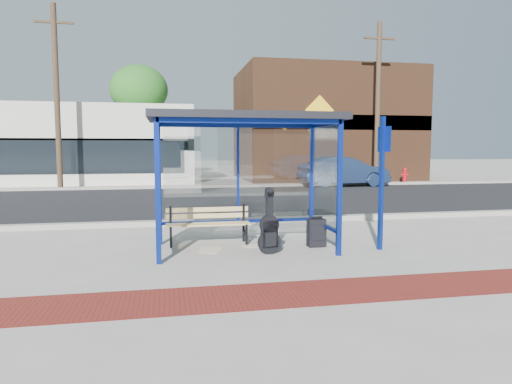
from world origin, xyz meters
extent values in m
plane|color=#B2ADA0|center=(0.00, 0.00, 0.00)|extent=(120.00, 120.00, 0.00)
cube|color=maroon|center=(0.00, -2.60, 0.01)|extent=(60.00, 1.00, 0.01)
cube|color=gray|center=(0.00, 2.90, 0.06)|extent=(60.00, 0.25, 0.12)
cube|color=black|center=(0.00, 8.00, 0.00)|extent=(60.00, 10.00, 0.00)
cube|color=gray|center=(0.00, 13.10, 0.06)|extent=(60.00, 0.25, 0.12)
cube|color=#B2ADA0|center=(0.00, 15.00, 0.00)|extent=(60.00, 4.00, 0.01)
cube|color=navy|center=(-1.50, -0.75, 1.15)|extent=(0.08, 0.08, 2.30)
cube|color=navy|center=(1.50, -0.75, 1.15)|extent=(0.08, 0.08, 2.30)
cube|color=navy|center=(-1.50, 0.75, 1.15)|extent=(0.08, 0.08, 2.30)
cube|color=navy|center=(1.50, 0.75, 1.15)|extent=(0.08, 0.08, 2.30)
cube|color=navy|center=(0.00, 0.75, 2.26)|extent=(3.00, 0.08, 0.08)
cube|color=navy|center=(0.00, -0.75, 2.26)|extent=(3.00, 0.08, 0.08)
cube|color=navy|center=(-1.50, 0.00, 2.26)|extent=(0.08, 1.50, 0.08)
cube|color=navy|center=(1.50, 0.00, 2.26)|extent=(0.08, 1.50, 0.08)
cube|color=navy|center=(0.00, 0.75, 0.40)|extent=(3.00, 0.08, 0.06)
cube|color=navy|center=(-1.50, 0.00, 0.40)|extent=(0.08, 1.50, 0.06)
cube|color=navy|center=(1.50, 0.00, 0.40)|extent=(0.08, 1.50, 0.06)
cube|color=navy|center=(0.00, 0.75, 1.35)|extent=(0.05, 0.05, 1.90)
cube|color=silver|center=(0.00, 0.75, 1.31)|extent=(2.84, 0.01, 1.82)
cube|color=silver|center=(-1.50, 0.00, 1.31)|extent=(0.02, 1.34, 1.82)
cube|color=silver|center=(1.50, 0.00, 1.31)|extent=(0.02, 1.34, 1.82)
cube|color=black|center=(0.00, 0.00, 2.36)|extent=(3.30, 1.80, 0.12)
cube|color=silver|center=(-9.00, 18.00, 2.00)|extent=(18.00, 6.00, 4.00)
cube|color=#59331E|center=(8.00, 18.50, 3.20)|extent=(10.00, 7.00, 6.40)
cube|color=black|center=(8.00, 15.05, 3.20)|extent=(10.00, 0.10, 0.80)
cube|color=yellow|center=(6.50, 14.95, 3.80)|extent=(1.56, 0.06, 1.56)
cylinder|color=#4C3826|center=(-3.00, 22.00, 2.50)|extent=(0.36, 0.36, 5.00)
ellipsoid|color=#1F631C|center=(-3.00, 22.00, 5.50)|extent=(3.60, 3.60, 3.06)
cylinder|color=#4C3826|center=(12.50, 22.00, 2.50)|extent=(0.36, 0.36, 5.00)
ellipsoid|color=#1F631C|center=(12.50, 22.00, 5.50)|extent=(3.60, 3.60, 3.06)
cylinder|color=#4C3826|center=(-6.00, 13.40, 4.00)|extent=(0.24, 0.24, 8.00)
cube|color=#4C3826|center=(-6.00, 13.40, 7.20)|extent=(1.60, 0.10, 0.10)
cylinder|color=#4C3826|center=(9.00, 13.40, 4.00)|extent=(0.24, 0.24, 8.00)
cube|color=#4C3826|center=(9.00, 13.40, 7.20)|extent=(1.60, 0.10, 0.10)
cube|color=black|center=(-1.30, 0.38, 0.20)|extent=(0.04, 0.04, 0.39)
cube|color=black|center=(-1.30, 0.72, 0.37)|extent=(0.04, 0.04, 0.75)
cube|color=black|center=(-1.30, 0.55, 0.20)|extent=(0.05, 0.36, 0.04)
cube|color=black|center=(0.10, 0.38, 0.20)|extent=(0.04, 0.04, 0.39)
cube|color=black|center=(0.10, 0.72, 0.37)|extent=(0.04, 0.04, 0.75)
cube|color=black|center=(0.10, 0.55, 0.20)|extent=(0.05, 0.36, 0.04)
cube|color=#DCBB7F|center=(-0.60, 0.41, 0.39)|extent=(1.58, 0.09, 0.03)
cube|color=#DCBB7F|center=(-0.60, 0.50, 0.39)|extent=(1.58, 0.09, 0.03)
cube|color=#DCBB7F|center=(-0.60, 0.60, 0.39)|extent=(1.58, 0.09, 0.03)
cube|color=#DCBB7F|center=(-0.60, 0.69, 0.39)|extent=(1.58, 0.09, 0.03)
cube|color=#DCBB7F|center=(-0.60, 0.73, 0.53)|extent=(1.58, 0.03, 0.09)
cube|color=#DCBB7F|center=(-0.60, 0.73, 0.65)|extent=(1.58, 0.03, 0.09)
cylinder|color=black|center=(0.37, -0.41, 0.20)|extent=(0.41, 0.19, 0.40)
cylinder|color=black|center=(0.37, -0.41, 0.51)|extent=(0.35, 0.17, 0.33)
cube|color=black|center=(0.37, -0.41, 0.35)|extent=(0.30, 0.16, 0.47)
cube|color=black|center=(0.37, -0.41, 0.83)|extent=(0.12, 0.11, 0.47)
cube|color=black|center=(0.37, -0.41, 1.04)|extent=(0.16, 0.12, 0.09)
cube|color=black|center=(1.35, -0.02, 0.27)|extent=(0.33, 0.21, 0.51)
cylinder|color=black|center=(1.23, -0.02, 0.02)|extent=(0.05, 0.19, 0.05)
cylinder|color=black|center=(1.47, -0.01, 0.02)|extent=(0.05, 0.19, 0.05)
cube|color=black|center=(1.35, -0.02, 0.55)|extent=(0.21, 0.04, 0.04)
cube|color=black|center=(1.35, -0.12, 0.28)|extent=(0.26, 0.02, 0.28)
ellipsoid|color=#282917|center=(0.40, -0.05, 0.16)|extent=(0.31, 0.26, 0.32)
ellipsoid|color=#282917|center=(0.43, -0.14, 0.11)|extent=(0.18, 0.14, 0.16)
cube|color=#282917|center=(0.40, -0.03, 0.31)|extent=(0.09, 0.06, 0.03)
cube|color=navy|center=(2.40, -0.47, 1.19)|extent=(0.09, 0.09, 2.38)
cube|color=navy|center=(2.44, -0.45, 1.98)|extent=(0.12, 0.29, 0.45)
cube|color=white|center=(-0.59, 0.15, 0.00)|extent=(0.42, 0.34, 0.01)
cube|color=white|center=(-0.63, -0.06, 0.00)|extent=(0.44, 0.41, 0.01)
cube|color=white|center=(0.20, 0.26, 0.00)|extent=(0.39, 0.31, 0.01)
imported|color=#1B2B4C|center=(6.98, 12.68, 0.71)|extent=(4.40, 1.82, 1.42)
cylinder|color=#B60D14|center=(10.91, 13.98, 0.34)|extent=(0.22, 0.22, 0.67)
sphere|color=#B60D14|center=(10.91, 13.98, 0.70)|extent=(0.25, 0.25, 0.25)
cylinder|color=#B60D14|center=(10.91, 13.98, 0.45)|extent=(0.37, 0.22, 0.11)
camera|label=1|loc=(-1.35, -7.98, 1.82)|focal=32.00mm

